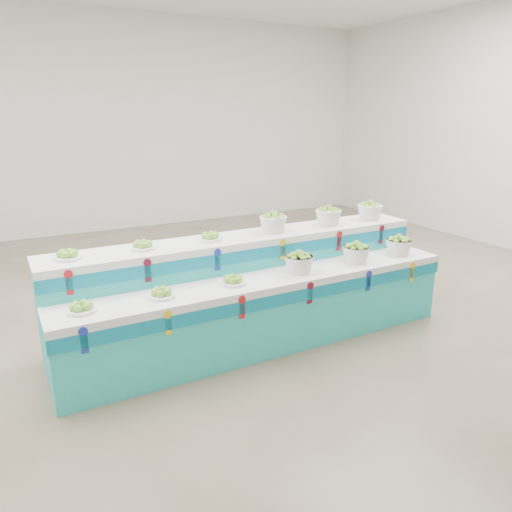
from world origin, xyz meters
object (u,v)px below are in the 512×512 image
object	(u,v)px
plate_upper_mid	(143,244)
basket_lower_left	(299,262)
display_stand	(256,290)
basket_upper_right	(370,210)

from	to	relation	value
plate_upper_mid	basket_lower_left	bearing A→B (deg)	-19.43
basket_lower_left	plate_upper_mid	distance (m)	1.49
display_stand	basket_lower_left	bearing A→B (deg)	-36.24
plate_upper_mid	basket_upper_right	distance (m)	2.70
basket_lower_left	plate_upper_mid	xyz separation A→B (m)	(-1.39, 0.49, 0.24)
plate_upper_mid	basket_upper_right	bearing A→B (deg)	0.31
display_stand	basket_upper_right	world-z (taller)	basket_upper_right
basket_lower_left	basket_upper_right	distance (m)	1.44
display_stand	plate_upper_mid	world-z (taller)	plate_upper_mid
display_stand	basket_upper_right	bearing A→B (deg)	8.57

